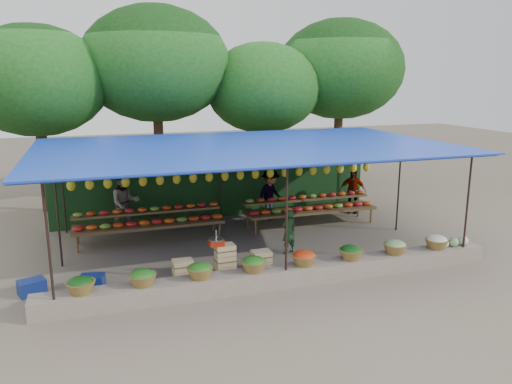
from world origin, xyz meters
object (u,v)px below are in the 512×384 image
object	(u,v)px
weighing_scale	(216,242)
vendor_seated	(289,232)
crate_counter	(224,263)
blue_crate_back	(32,287)
blue_crate_front	(92,282)

from	to	relation	value
weighing_scale	vendor_seated	world-z (taller)	vendor_seated
crate_counter	vendor_seated	bearing A→B (deg)	25.34
crate_counter	blue_crate_back	xyz separation A→B (m)	(-4.20, 0.31, -0.15)
crate_counter	vendor_seated	distance (m)	2.26
crate_counter	vendor_seated	size ratio (longest dim) A/B	1.96
vendor_seated	blue_crate_back	xyz separation A→B (m)	(-6.22, -0.65, -0.44)
weighing_scale	vendor_seated	distance (m)	2.41
crate_counter	weighing_scale	bearing A→B (deg)	-180.00
crate_counter	blue_crate_back	bearing A→B (deg)	175.75
blue_crate_front	blue_crate_back	bearing A→B (deg)	-170.33
blue_crate_front	blue_crate_back	xyz separation A→B (m)	(-1.23, 0.10, 0.01)
vendor_seated	weighing_scale	bearing A→B (deg)	6.94
weighing_scale	blue_crate_front	xyz separation A→B (m)	(-2.79, 0.21, -0.70)
blue_crate_front	blue_crate_back	distance (m)	1.24
blue_crate_back	weighing_scale	bearing A→B (deg)	-24.39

